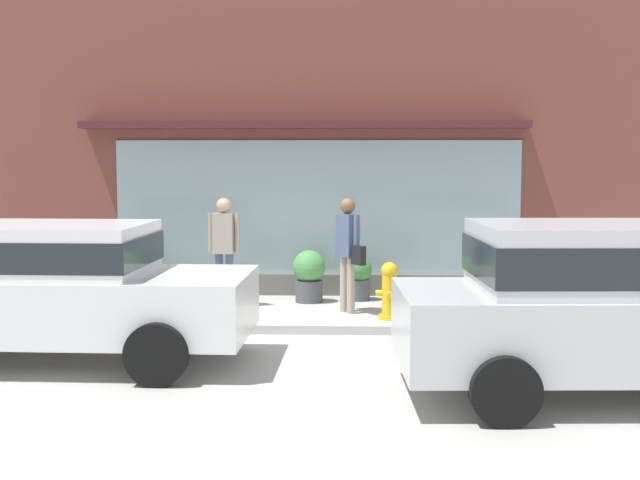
{
  "coord_description": "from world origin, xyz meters",
  "views": [
    {
      "loc": [
        0.81,
        -11.15,
        2.29
      ],
      "look_at": [
        0.34,
        1.2,
        1.11
      ],
      "focal_mm": 47.21,
      "sensor_mm": 36.0,
      "label": 1
    }
  ],
  "objects": [
    {
      "name": "potted_plant_window_center",
      "position": [
        -3.88,
        2.42,
        0.45
      ],
      "size": [
        0.54,
        0.54,
        0.84
      ],
      "color": "#33473D",
      "rests_on": "ground_plane"
    },
    {
      "name": "parked_car_silver",
      "position": [
        3.33,
        -3.1,
        0.94
      ],
      "size": [
        4.39,
        2.12,
        1.68
      ],
      "rotation": [
        0.0,
        0.0,
        0.05
      ],
      "color": "silver",
      "rests_on": "ground_plane"
    },
    {
      "name": "storefront",
      "position": [
        0.0,
        3.19,
        2.59
      ],
      "size": [
        14.0,
        0.81,
        5.31
      ],
      "color": "brown",
      "rests_on": "ground_plane"
    },
    {
      "name": "pedestrian_passerby",
      "position": [
        -1.18,
        1.75,
        1.0
      ],
      "size": [
        0.5,
        0.24,
        1.7
      ],
      "rotation": [
        0.0,
        0.0,
        6.14
      ],
      "color": "#475675",
      "rests_on": "ground_plane"
    },
    {
      "name": "parked_car_white",
      "position": [
        -2.55,
        -1.93,
        0.9
      ],
      "size": [
        4.29,
        2.08,
        1.58
      ],
      "rotation": [
        0.0,
        0.0,
        -0.02
      ],
      "color": "white",
      "rests_on": "ground_plane"
    },
    {
      "name": "potted_plant_trailing_edge",
      "position": [
        -2.68,
        2.46,
        0.63
      ],
      "size": [
        0.33,
        0.33,
        1.3
      ],
      "color": "#33473D",
      "rests_on": "ground_plane"
    },
    {
      "name": "potted_plant_window_left",
      "position": [
        0.12,
        2.24,
        0.45
      ],
      "size": [
        0.53,
        0.53,
        0.84
      ],
      "color": "#4C4C51",
      "rests_on": "ground_plane"
    },
    {
      "name": "fire_hydrant",
      "position": [
        1.35,
        0.83,
        0.42
      ],
      "size": [
        0.39,
        0.36,
        0.83
      ],
      "color": "gold",
      "rests_on": "ground_plane"
    },
    {
      "name": "potted_plant_doorstep",
      "position": [
        0.91,
        2.45,
        0.39
      ],
      "size": [
        0.45,
        0.45,
        0.73
      ],
      "color": "#4C4C51",
      "rests_on": "ground_plane"
    },
    {
      "name": "ground_plane",
      "position": [
        0.0,
        0.0,
        0.0
      ],
      "size": [
        60.0,
        60.0,
        0.0
      ],
      "primitive_type": "plane",
      "color": "#B2AFA8"
    },
    {
      "name": "curb_strip",
      "position": [
        0.0,
        -0.2,
        0.06
      ],
      "size": [
        14.0,
        0.24,
        0.12
      ],
      "primitive_type": "cube",
      "color": "#B2B2AD",
      "rests_on": "ground_plane"
    },
    {
      "name": "pedestrian_with_handbag",
      "position": [
        0.75,
        1.3,
        1.01
      ],
      "size": [
        0.45,
        0.61,
        1.72
      ],
      "rotation": [
        0.0,
        0.0,
        5.33
      ],
      "color": "#9E9384",
      "rests_on": "ground_plane"
    }
  ]
}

